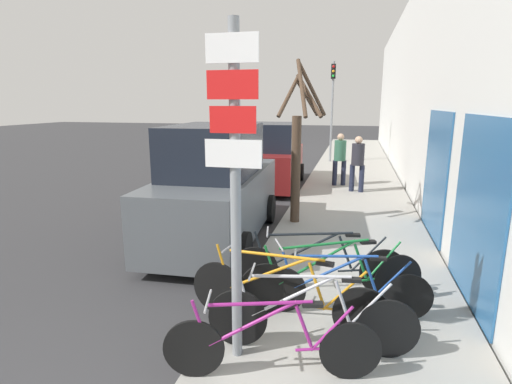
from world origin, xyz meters
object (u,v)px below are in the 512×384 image
Objects in this scene: bicycle_2 at (286,297)px; parked_car_1 at (272,159)px; bicycle_1 at (311,318)px; bicycle_0 at (272,345)px; street_tree at (298,147)px; bicycle_3 at (344,289)px; bicycle_4 at (333,279)px; signpost at (235,182)px; parked_car_0 at (216,190)px; pedestrian_far at (358,160)px; bicycle_5 at (319,267)px; pedestrian_near at (340,156)px; traffic_light at (332,98)px.

parked_car_1 is at bearing 21.61° from bicycle_2.
bicycle_2 is at bearing 36.57° from bicycle_1.
bicycle_0 is 0.59× the size of street_tree.
parked_car_1 is (-2.00, 8.86, 0.42)m from bicycle_2.
bicycle_3 is 0.93× the size of bicycle_4.
bicycle_0 is (0.44, -0.28, -1.56)m from signpost.
parked_car_0 is 5.61m from parked_car_1.
bicycle_2 is at bearing 96.51° from pedestrian_far.
bicycle_5 is (-0.23, 0.38, -0.00)m from bicycle_4.
bicycle_2 is 1.07× the size of bicycle_4.
signpost is 0.74× the size of parked_car_0.
parked_car_0 is at bearing 21.40° from bicycle_4.
bicycle_3 is at bearing -27.01° from bicycle_1.
street_tree reaches higher than bicycle_1.
signpost reaches higher than bicycle_4.
bicycle_1 is at bearing 171.00° from bicycle_5.
bicycle_0 is 5.60m from street_tree.
signpost is at bearing 120.70° from bicycle_4.
bicycle_0 is 9.08m from pedestrian_far.
parked_car_0 reaches higher than bicycle_0.
bicycle_2 reaches higher than bicycle_1.
pedestrian_near reaches higher than bicycle_3.
pedestrian_far is at bearing -15.13° from bicycle_5.
pedestrian_near is (0.24, 9.89, 0.62)m from bicycle_0.
bicycle_2 is at bearing 56.13° from signpost.
pedestrian_far is at bearing -17.74° from bicycle_0.
traffic_light is at bearing 89.85° from signpost.
bicycle_4 is 14.12m from traffic_light.
parked_car_0 is (-2.36, 3.62, 0.55)m from bicycle_1.
signpost is 2.03× the size of pedestrian_far.
traffic_light reaches higher than street_tree.
bicycle_4 is at bearing -29.42° from bicycle_2.
bicycle_0 is 0.47× the size of traffic_light.
bicycle_3 is (0.33, 0.86, -0.03)m from bicycle_1.
traffic_light is (1.63, 11.29, 1.95)m from parked_car_0.
bicycle_3 is at bearing -37.87° from bicycle_0.
parked_car_1 reaches higher than bicycle_2.
pedestrian_near is 5.90m from traffic_light.
bicycle_4 reaches higher than bicycle_0.
bicycle_2 is at bearing -61.01° from parked_car_0.
parked_car_0 is at bearing 13.39° from bicycle_0.
bicycle_5 is (0.30, 1.04, -0.01)m from bicycle_2.
bicycle_0 is at bearing -31.97° from signpost.
bicycle_2 is 0.83m from bicycle_3.
bicycle_0 and bicycle_3 have the same top height.
street_tree is (-0.85, 4.88, 1.32)m from bicycle_1.
pedestrian_far reaches higher than bicycle_0.
pedestrian_near is at bearing 80.35° from street_tree.
bicycle_2 is 9.00m from pedestrian_near.
bicycle_4 is at bearing 33.58° from bicycle_3.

